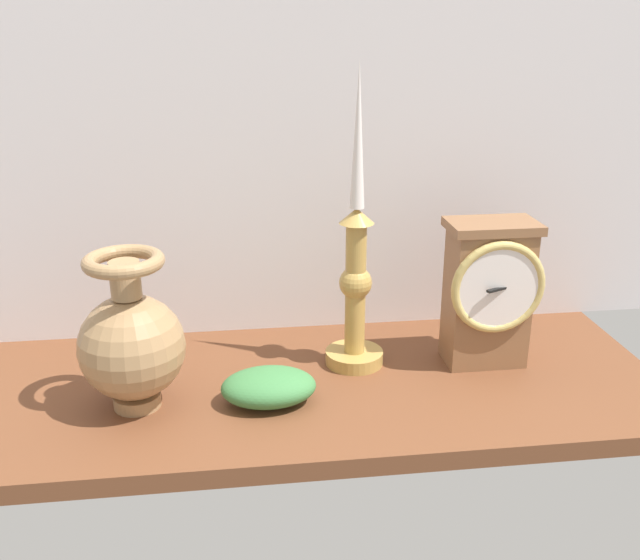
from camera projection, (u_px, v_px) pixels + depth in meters
The scene contains 6 objects.
ground_plane at pixel (279, 391), 92.98cm from camera, with size 100.00×36.00×2.40cm, color brown.
back_wall at pixel (264, 110), 98.46cm from camera, with size 120.00×2.00×65.00cm, color silver.
mantel_clock at pixel (489, 292), 94.65cm from camera, with size 12.46×8.72×19.84cm.
candlestick_tall_left at pixel (356, 278), 93.67cm from camera, with size 7.86×7.86×40.00cm.
brass_vase_bulbous at pixel (132, 341), 84.21cm from camera, with size 12.63×12.63×19.44cm.
ivy_sprig at pixel (269, 387), 87.19cm from camera, with size 11.65×8.16×4.29cm.
Camera 1 is at (-5.26, -82.14, 44.72)cm, focal length 40.14 mm.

